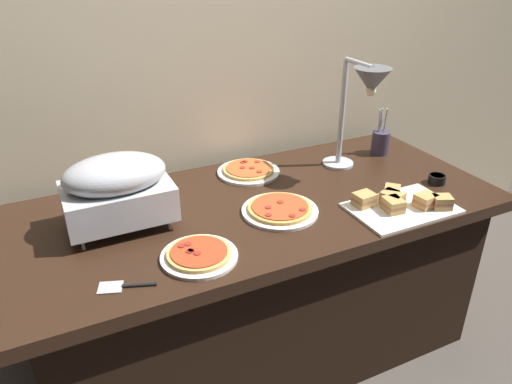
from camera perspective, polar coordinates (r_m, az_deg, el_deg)
ground_plane at (r=2.36m, az=0.39°, el=-17.70°), size 8.00×8.00×0.00m
back_wall at (r=2.18m, az=-5.51°, el=14.76°), size 4.40×0.04×2.40m
buffet_table at (r=2.11m, az=0.42°, el=-10.25°), size 1.90×0.84×0.76m
chafing_dish at (r=1.74m, az=-16.01°, el=0.47°), size 0.37×0.25×0.27m
heat_lamp at (r=2.03m, az=12.62°, el=11.45°), size 0.15×0.32×0.49m
pizza_plate_front at (r=2.14m, az=-0.89°, el=2.51°), size 0.27×0.27×0.03m
pizza_plate_center at (r=1.83m, az=2.83°, el=-2.06°), size 0.29×0.29×0.03m
pizza_plate_raised_stand at (r=1.58m, az=-6.69°, el=-7.32°), size 0.25×0.25×0.03m
sandwich_platter at (r=1.93m, az=16.59°, el=-1.27°), size 0.40×0.26×0.06m
sauce_cup_near at (r=2.18m, az=20.43°, el=1.46°), size 0.07×0.07×0.04m
utensil_holder at (r=2.41m, az=14.37°, el=5.72°), size 0.08×0.08×0.22m
serving_spatula at (r=1.51m, az=-15.17°, el=-10.62°), size 0.17×0.09×0.01m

